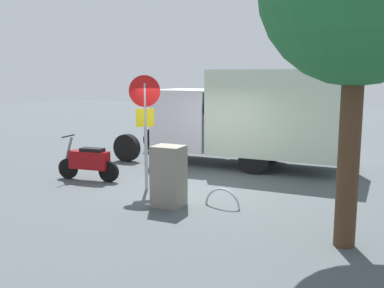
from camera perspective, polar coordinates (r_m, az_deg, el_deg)
ground_plane at (r=10.93m, az=0.52°, el=-5.92°), size 60.00×60.00×0.00m
box_truck_near at (r=13.57m, az=7.25°, el=3.90°), size 7.13×2.29×2.97m
motorcycle at (r=12.05m, az=-13.28°, el=-2.22°), size 1.81×0.58×1.20m
stop_sign at (r=10.63m, az=-6.13°, el=3.84°), size 0.71×0.33×2.81m
utility_cabinet at (r=9.44m, az=-3.06°, el=-4.21°), size 0.65×0.55×1.32m
bike_rack_hoop at (r=9.53m, az=3.98°, el=-8.21°), size 0.85×0.14×0.85m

